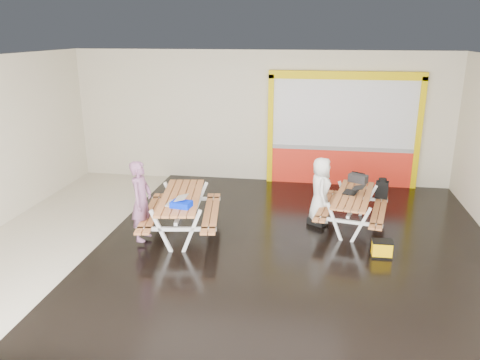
% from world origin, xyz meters
% --- Properties ---
extents(room, '(10.02, 8.02, 3.52)m').
position_xyz_m(room, '(0.00, 0.00, 1.75)').
color(room, beige).
rests_on(room, ground).
extents(deck, '(7.50, 7.98, 0.05)m').
position_xyz_m(deck, '(1.25, 0.00, 0.03)').
color(deck, black).
rests_on(deck, room).
extents(kiosk, '(3.88, 0.16, 3.00)m').
position_xyz_m(kiosk, '(2.20, 3.93, 1.44)').
color(kiosk, red).
rests_on(kiosk, room).
extents(picnic_table_left, '(1.77, 2.34, 0.86)m').
position_xyz_m(picnic_table_left, '(-1.06, 0.15, 0.65)').
color(picnic_table_left, '#AF6836').
rests_on(picnic_table_left, deck).
extents(picnic_table_right, '(1.63, 2.13, 0.77)m').
position_xyz_m(picnic_table_right, '(2.33, 1.03, 0.59)').
color(picnic_table_right, '#AF6836').
rests_on(picnic_table_right, deck).
extents(person_left, '(0.40, 0.59, 1.55)m').
position_xyz_m(person_left, '(-1.69, -0.34, 0.89)').
color(person_left, '#7C4D6E').
rests_on(person_left, deck).
extents(person_right, '(0.48, 0.70, 1.37)m').
position_xyz_m(person_right, '(1.67, 1.13, 0.80)').
color(person_right, white).
rests_on(person_right, deck).
extents(laptop_left, '(0.39, 0.35, 0.16)m').
position_xyz_m(laptop_left, '(-1.02, -0.30, 0.91)').
color(laptop_left, silver).
rests_on(laptop_left, picnic_table_left).
extents(laptop_right, '(0.50, 0.47, 0.17)m').
position_xyz_m(laptop_right, '(2.33, 1.11, 0.82)').
color(laptop_right, black).
rests_on(laptop_right, picnic_table_right).
extents(blue_pouch, '(0.40, 0.31, 0.11)m').
position_xyz_m(blue_pouch, '(-0.88, -0.44, 0.91)').
color(blue_pouch, '#0021E7').
rests_on(blue_pouch, picnic_table_left).
extents(toolbox, '(0.44, 0.37, 0.23)m').
position_xyz_m(toolbox, '(2.48, 1.87, 0.86)').
color(toolbox, black).
rests_on(toolbox, picnic_table_right).
extents(backpack, '(0.29, 0.22, 0.44)m').
position_xyz_m(backpack, '(2.98, 1.72, 0.70)').
color(backpack, black).
rests_on(backpack, picnic_table_right).
extents(dark_case, '(0.46, 0.43, 0.14)m').
position_xyz_m(dark_case, '(1.64, 1.08, 0.12)').
color(dark_case, black).
rests_on(dark_case, deck).
extents(fluke_bag, '(0.37, 0.25, 0.31)m').
position_xyz_m(fluke_bag, '(2.79, -0.27, 0.20)').
color(fluke_bag, black).
rests_on(fluke_bag, deck).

